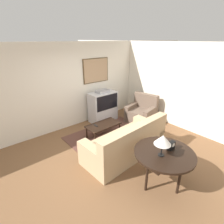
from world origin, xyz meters
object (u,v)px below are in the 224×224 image
(tv, at_px, (103,106))
(couch, at_px, (126,143))
(mantel_clock, at_px, (171,145))
(coffee_table, at_px, (103,126))
(table_lamp, at_px, (163,140))
(console_table, at_px, (164,155))
(armchair, at_px, (141,113))

(tv, distance_m, couch, 2.17)
(mantel_clock, bearing_deg, tv, 77.09)
(tv, height_order, coffee_table, tv)
(table_lamp, bearing_deg, tv, 71.67)
(coffee_table, distance_m, console_table, 2.30)
(couch, height_order, coffee_table, couch)
(armchair, distance_m, table_lamp, 3.13)
(mantel_clock, bearing_deg, armchair, 51.98)
(tv, xyz_separation_m, console_table, (-0.90, -3.15, 0.13))
(console_table, height_order, mantel_clock, mantel_clock)
(coffee_table, xyz_separation_m, console_table, (-0.24, -2.27, 0.33))
(tv, bearing_deg, table_lamp, -108.33)
(coffee_table, height_order, mantel_clock, mantel_clock)
(armchair, bearing_deg, table_lamp, -54.92)
(mantel_clock, bearing_deg, console_table, 175.40)
(couch, xyz_separation_m, table_lamp, (-0.25, -1.15, 0.75))
(tv, xyz_separation_m, armchair, (1.02, -0.93, -0.23))
(tv, height_order, couch, tv)
(couch, height_order, table_lamp, table_lamp)
(tv, bearing_deg, mantel_clock, -102.91)
(couch, relative_size, armchair, 2.13)
(couch, height_order, console_table, couch)
(coffee_table, relative_size, console_table, 0.87)
(tv, relative_size, couch, 0.51)
(couch, distance_m, console_table, 1.20)
(mantel_clock, bearing_deg, coffee_table, 88.45)
(console_table, distance_m, mantel_clock, 0.23)
(couch, bearing_deg, table_lamp, 75.06)
(couch, relative_size, coffee_table, 2.19)
(armchair, xyz_separation_m, mantel_clock, (-1.74, -2.23, 0.51))
(tv, height_order, table_lamp, table_lamp)
(mantel_clock, bearing_deg, table_lamp, 179.85)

